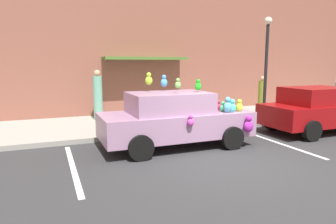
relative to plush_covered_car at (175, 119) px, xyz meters
name	(u,v)px	position (x,y,z in m)	size (l,w,h in m)	color
ground_plane	(227,162)	(0.62, -1.73, -0.80)	(60.00, 60.00, 0.00)	#2D2D30
sidewalk	(156,122)	(0.62, 3.27, -0.72)	(24.00, 4.00, 0.15)	gray
storefront_building	(139,44)	(0.62, 5.41, 2.39)	(24.00, 1.25, 6.40)	brown
parking_stripe_front	(277,142)	(3.00, -0.73, -0.80)	(0.12, 3.60, 0.01)	silver
parking_stripe_rear	(73,167)	(-2.84, -0.73, -0.80)	(0.12, 3.60, 0.01)	silver
plush_covered_car	(175,119)	(0.00, 0.00, 0.00)	(4.21, 2.04, 2.09)	#9F779B
parked_sedan_behind	(319,109)	(5.27, -0.15, -0.01)	(4.01, 1.94, 1.54)	maroon
teddy_bear_on_sidewalk	(210,113)	(2.41, 2.20, -0.32)	(0.37, 0.31, 0.70)	pink
street_lamp_post	(266,58)	(4.55, 1.77, 1.74)	(0.28, 0.28, 3.90)	black
pedestrian_walking_past	(98,96)	(-1.43, 4.29, 0.26)	(0.35, 0.35, 1.94)	#69AA94
pedestrian_by_lamp	(262,97)	(5.17, 2.67, 0.12)	(0.32, 0.32, 1.66)	olive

